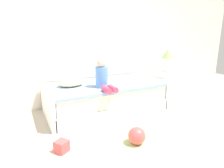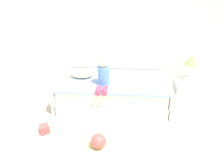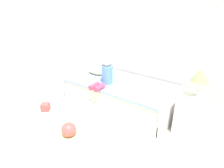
# 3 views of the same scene
# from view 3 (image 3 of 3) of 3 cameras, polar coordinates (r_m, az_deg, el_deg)

# --- Properties ---
(wall_rear) EXTENTS (7.20, 0.10, 2.90)m
(wall_rear) POSITION_cam_3_polar(r_m,az_deg,el_deg) (3.82, 8.96, 16.47)
(wall_rear) COLOR silver
(wall_rear) RESTS_ON ground
(bed) EXTENTS (2.11, 1.00, 0.50)m
(bed) POSITION_cam_3_polar(r_m,az_deg,el_deg) (3.73, 2.21, -2.94)
(bed) COLOR white
(bed) RESTS_ON ground
(nightstand) EXTENTS (0.44, 0.44, 0.60)m
(nightstand) POSITION_cam_3_polar(r_m,az_deg,el_deg) (3.25, 22.45, -8.46)
(nightstand) COLOR white
(nightstand) RESTS_ON ground
(table_lamp) EXTENTS (0.24, 0.24, 0.45)m
(table_lamp) POSITION_cam_3_polar(r_m,az_deg,el_deg) (2.97, 24.40, 1.95)
(table_lamp) COLOR silver
(table_lamp) RESTS_ON nightstand
(child_figure) EXTENTS (0.20, 0.51, 0.50)m
(child_figure) POSITION_cam_3_polar(r_m,az_deg,el_deg) (3.45, -1.91, 3.07)
(child_figure) COLOR #598CD1
(child_figure) RESTS_ON bed
(pillow) EXTENTS (0.44, 0.30, 0.13)m
(pillow) POSITION_cam_3_polar(r_m,az_deg,el_deg) (4.00, -4.15, 3.96)
(pillow) COLOR #F2E58C
(pillow) RESTS_ON bed
(toy_ball) EXTENTS (0.23, 0.23, 0.23)m
(toy_ball) POSITION_cam_3_polar(r_m,az_deg,el_deg) (3.10, -12.56, -12.94)
(toy_ball) COLOR #E54C4C
(toy_ball) RESTS_ON ground
(area_rug) EXTENTS (1.60, 1.10, 0.01)m
(area_rug) POSITION_cam_3_polar(r_m,az_deg,el_deg) (2.92, -8.78, -18.08)
(area_rug) COLOR #B2D189
(area_rug) RESTS_ON ground
(toy_block) EXTENTS (0.20, 0.20, 0.14)m
(toy_block) POSITION_cam_3_polar(r_m,az_deg,el_deg) (3.86, -18.94, -6.40)
(toy_block) COLOR #E54C4C
(toy_block) RESTS_ON ground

